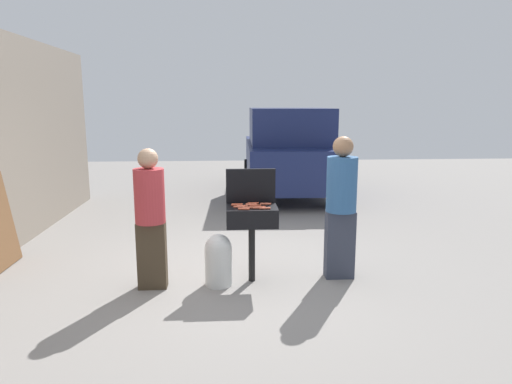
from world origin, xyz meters
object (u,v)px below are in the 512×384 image
bbq_grill (252,218)px  hot_dog_4 (252,205)px  hot_dog_7 (242,206)px  hot_dog_9 (266,204)px  hot_dog_6 (248,208)px  propane_tank (218,259)px  hot_dog_0 (265,208)px  hot_dog_2 (237,205)px  hot_dog_10 (244,209)px  parked_minivan (288,151)px  hot_dog_11 (259,208)px  hot_dog_12 (256,206)px  hot_dog_5 (253,203)px  person_left (150,214)px  hot_dog_3 (239,207)px  hot_dog_13 (237,204)px  hot_dog_1 (251,204)px  hot_dog_8 (260,207)px  person_right (341,203)px

bbq_grill → hot_dog_4: (0.00, 0.03, 0.16)m
hot_dog_7 → hot_dog_9: 0.30m
hot_dog_6 → propane_tank: hot_dog_6 is taller
hot_dog_0 → hot_dog_2: size_ratio=1.00×
hot_dog_10 → parked_minivan: size_ratio=0.03×
hot_dog_11 → bbq_grill: bearing=121.2°
hot_dog_2 → hot_dog_12: bearing=-12.6°
hot_dog_5 → person_left: bearing=-167.4°
bbq_grill → hot_dog_4: 0.16m
hot_dog_5 → hot_dog_9: 0.15m
hot_dog_3 → hot_dog_7: same height
hot_dog_9 → hot_dog_13: bearing=-178.8°
hot_dog_11 → person_left: (-1.24, -0.02, -0.05)m
person_left → parked_minivan: parked_minivan is taller
hot_dog_11 → hot_dog_0: bearing=-22.1°
hot_dog_0 → hot_dog_11: (-0.07, 0.03, 0.00)m
hot_dog_0 → hot_dog_1: bearing=121.8°
person_left → hot_dog_8: bearing=10.9°
bbq_grill → hot_dog_7: (-0.11, -0.01, 0.16)m
hot_dog_3 → parked_minivan: 5.72m
bbq_grill → person_left: person_left is taller
hot_dog_5 → hot_dog_7: bearing=-133.8°
hot_dog_10 → person_right: bearing=10.6°
hot_dog_13 → hot_dog_5: bearing=15.3°
hot_dog_12 → hot_dog_5: bearing=97.7°
hot_dog_0 → parked_minivan: bearing=79.8°
hot_dog_8 → hot_dog_10: 0.20m
hot_dog_0 → hot_dog_3: 0.31m
hot_dog_3 → hot_dog_11: same height
hot_dog_9 → hot_dog_6: bearing=-139.3°
hot_dog_1 → hot_dog_9: (0.17, -0.00, 0.00)m
propane_tank → hot_dog_4: bearing=19.2°
hot_dog_11 → person_right: person_right is taller
hot_dog_3 → person_right: person_right is taller
hot_dog_5 → hot_dog_8: size_ratio=1.00×
hot_dog_9 → hot_dog_2: bearing=-173.1°
hot_dog_13 → hot_dog_3: bearing=-82.7°
propane_tank → hot_dog_7: bearing=17.7°
hot_dog_2 → hot_dog_5: size_ratio=1.00×
hot_dog_6 → parked_minivan: parked_minivan is taller
hot_dog_5 → hot_dog_8: 0.23m
hot_dog_5 → hot_dog_12: 0.14m
hot_dog_2 → parked_minivan: size_ratio=0.03×
hot_dog_4 → hot_dog_11: bearing=-65.1°
hot_dog_5 → hot_dog_13: size_ratio=1.00×
hot_dog_6 → hot_dog_11: same height
hot_dog_2 → hot_dog_13: same height
hot_dog_5 → hot_dog_12: bearing=-82.3°
hot_dog_10 → person_left: (-1.06, 0.03, -0.05)m
hot_dog_8 → hot_dog_9: same height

